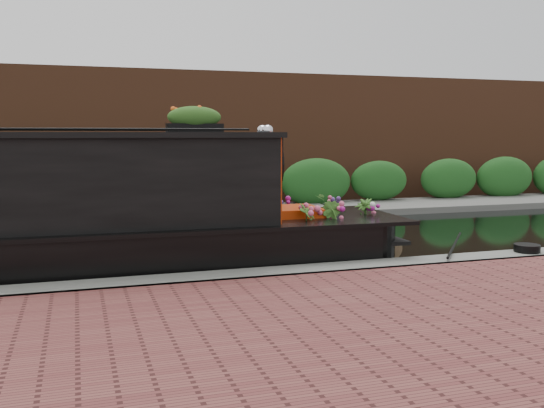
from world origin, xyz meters
name	(u,v)px	position (x,y,z in m)	size (l,w,h in m)	color
ground	(201,248)	(0.00, 0.00, 0.00)	(80.00, 80.00, 0.00)	black
near_bank_coping	(249,291)	(0.00, -3.30, 0.00)	(40.00, 0.60, 0.50)	slate
near_bank_pavers	(376,406)	(0.00, -7.00, 0.00)	(40.00, 7.00, 0.50)	brown
far_bank_path	(168,219)	(0.00, 4.20, 0.00)	(40.00, 2.40, 0.34)	#61615D
far_hedge	(163,214)	(0.00, 5.10, 0.00)	(40.00, 1.10, 2.80)	#1D511C
far_brick_wall	(154,206)	(0.00, 7.20, 0.00)	(40.00, 1.00, 8.00)	brown
rope_fender	(387,247)	(2.92, -1.83, 0.18)	(0.35, 0.35, 0.41)	brown
coiled_mooring_rope	(527,248)	(4.65, -3.24, 0.31)	(0.41, 0.41, 0.12)	black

